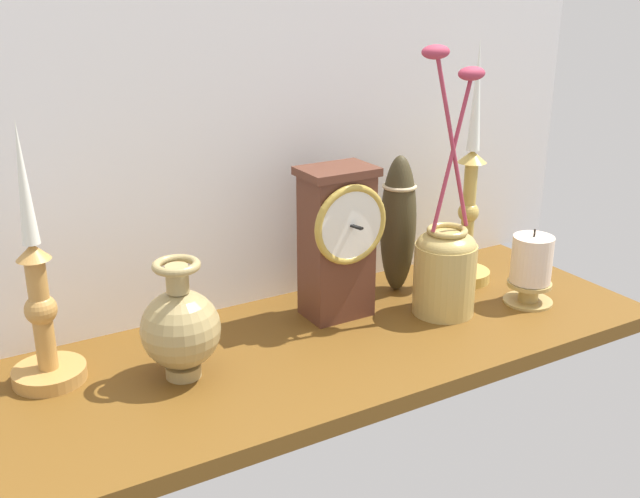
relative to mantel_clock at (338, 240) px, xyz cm
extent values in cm
cube|color=brown|center=(-6.41, -6.43, -13.25)|extent=(100.00, 36.00, 2.40)
cube|color=silver|center=(-6.41, 12.07, 20.45)|extent=(120.00, 2.00, 65.00)
cube|color=#562E20|center=(0.00, 0.43, -1.16)|extent=(9.61, 6.88, 21.78)
cube|color=#562E20|center=(0.00, 0.43, 10.33)|extent=(10.76, 7.70, 1.20)
torus|color=#B7953B|center=(0.00, -3.41, 3.35)|extent=(11.88, 1.08, 11.88)
cylinder|color=white|center=(0.00, -3.51, 3.35)|extent=(9.94, 0.40, 9.94)
cube|color=black|center=(0.00, -3.81, 3.35)|extent=(1.40, 3.82, 0.30)
cylinder|color=tan|center=(25.73, 0.90, -11.15)|extent=(8.54, 8.54, 1.80)
cylinder|color=tan|center=(25.73, 0.90, -0.96)|extent=(2.16, 2.16, 18.60)
sphere|color=tan|center=(25.73, 0.90, -0.03)|extent=(3.46, 3.46, 3.46)
cone|color=tan|center=(25.73, 0.90, 9.34)|extent=(4.71, 4.71, 2.00)
cone|color=white|center=(25.73, 0.90, 18.99)|extent=(2.11, 2.11, 17.30)
cylinder|color=#B78440|center=(-42.16, 1.91, -11.15)|extent=(9.27, 9.27, 1.80)
cylinder|color=#B78440|center=(-42.16, 1.91, -2.84)|extent=(2.51, 2.51, 14.82)
sphere|color=#B78440|center=(-42.16, 1.91, -2.10)|extent=(4.02, 4.02, 4.02)
cone|color=#B78440|center=(-42.16, 1.91, 5.57)|extent=(4.19, 4.19, 2.00)
cone|color=white|center=(-42.16, 1.91, 14.11)|extent=(2.11, 2.11, 15.09)
cylinder|color=tan|center=(-26.99, -5.76, -11.25)|extent=(4.61, 4.61, 1.60)
sphere|color=tan|center=(-26.99, -5.76, -5.33)|extent=(10.24, 10.24, 10.24)
cylinder|color=tan|center=(-26.99, -5.76, 1.56)|extent=(2.87, 2.87, 3.55)
torus|color=tan|center=(-26.99, -5.76, 3.33)|extent=(6.05, 6.05, 1.09)
cylinder|color=tan|center=(14.48, -7.31, -6.57)|extent=(9.40, 9.40, 10.97)
ellipsoid|color=tan|center=(14.48, -7.31, -1.09)|extent=(8.93, 8.93, 4.47)
torus|color=tan|center=(14.48, -7.31, 1.14)|extent=(6.10, 6.10, 0.93)
cylinder|color=#A43349|center=(14.48, -7.31, 14.06)|extent=(6.92, 1.55, 25.20)
ellipsoid|color=#A43349|center=(11.31, -6.84, 26.98)|extent=(4.40, 2.80, 2.00)
cylinder|color=#A43349|center=(14.48, -7.31, 12.47)|extent=(6.28, 0.97, 22.08)
ellipsoid|color=#A43349|center=(17.32, -7.13, 23.79)|extent=(4.40, 2.80, 2.00)
cylinder|color=tan|center=(28.40, -11.33, -10.48)|extent=(3.08, 3.08, 3.16)
cylinder|color=tan|center=(28.40, -11.33, -11.65)|extent=(7.69, 7.69, 0.80)
cylinder|color=tan|center=(28.40, -11.33, -8.90)|extent=(6.92, 6.92, 0.60)
cylinder|color=beige|center=(28.40, -11.33, -4.79)|extent=(6.32, 6.32, 7.42)
cylinder|color=black|center=(28.40, -11.33, -0.47)|extent=(0.30, 0.30, 1.20)
ellipsoid|color=#3B341E|center=(13.46, 3.48, -0.80)|extent=(5.75, 5.75, 22.51)
torus|color=#CCB78C|center=(13.46, 3.48, 5.50)|extent=(5.48, 5.48, 0.60)
camera|label=1|loc=(-56.25, -90.22, 37.69)|focal=43.06mm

